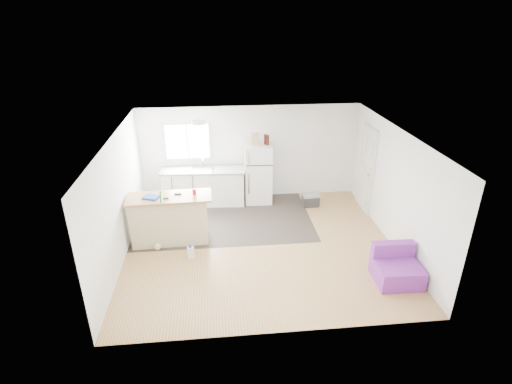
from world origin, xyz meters
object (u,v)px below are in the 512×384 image
Objects in this scene: refrigerator at (258,173)px; cardboard_box at (255,140)px; cooler at (311,200)px; purple_seat at (396,269)px; bottle_left at (268,140)px; kitchen_cabinets at (204,186)px; peninsula at (170,219)px; mop at (158,239)px; red_cup at (194,192)px; bottle_right at (265,139)px; cleaner_jug at (191,252)px; blue_tray at (151,197)px.

refrigerator is 0.91m from cardboard_box.
cooler is 3.25m from purple_seat.
purple_seat is 3.21× the size of bottle_left.
kitchen_cabinets is 2.71m from cooler.
purple_seat is at bearing -61.53° from bottle_left.
mop is (-0.23, -0.28, -0.30)m from peninsula.
red_cup is (-2.79, -1.30, 0.95)m from cooler.
red_cup is 0.48× the size of bottle_right.
bottle_right reaches higher than kitchen_cabinets.
kitchen_cabinets is 2.28m from mop.
cooler is 3.61× the size of red_cup.
red_cup is at bearing 154.86° from purple_seat.
kitchen_cabinets is at bearing -178.49° from refrigerator.
peninsula is at bearing -106.74° from kitchen_cabinets.
cooler is 3.92m from mop.
peninsula is 0.47m from mop.
cooler is 1.85m from bottle_left.
cleaner_jug is 0.98× the size of cardboard_box.
peninsula reaches higher than cooler.
cooler is at bearing -5.58° from kitchen_cabinets.
refrigerator is at bearing 168.58° from bottle_left.
cleaner_jug is 1.17× the size of bottle_right.
kitchen_cabinets is 2.53m from cleaner_jug.
red_cup is (0.10, 0.75, 0.98)m from cleaner_jug.
bottle_right is at bearing 15.01° from cardboard_box.
peninsula is 14.43× the size of red_cup.
mop is at bearing -141.12° from bottle_left.
mop is 3.51m from bottle_left.
mop is 0.88m from blue_tray.
cleaner_jug is at bearing -122.11° from cardboard_box.
blue_tray reaches higher than peninsula.
refrigerator is at bearing 3.47° from kitchen_cabinets.
cardboard_box is (-2.22, 3.52, 1.42)m from purple_seat.
kitchen_cabinets is at bearing 46.02° from mop.
bottle_right is (-0.05, 0.06, 0.00)m from bottle_left.
cleaner_jug is 0.80m from mop.
red_cup is 0.87m from blue_tray.
bottle_left is at bearing 35.48° from peninsula.
bottle_left is (-1.06, 0.39, 1.47)m from cooler.
kitchen_cabinets is 5.01m from purple_seat.
kitchen_cabinets is 1.40× the size of refrigerator.
refrigerator is 12.59× the size of red_cup.
refrigerator reaches higher than mop.
mop is 4.47× the size of blue_tray.
peninsula is 6.93× the size of bottle_right.
cooler is at bearing -20.10° from bottle_left.
refrigerator is at bearing 21.84° from mop.
bottle_right is at bearing 45.54° from cleaner_jug.
cooler is at bearing 106.76° from purple_seat.
bottle_left is at bearing 120.01° from purple_seat.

